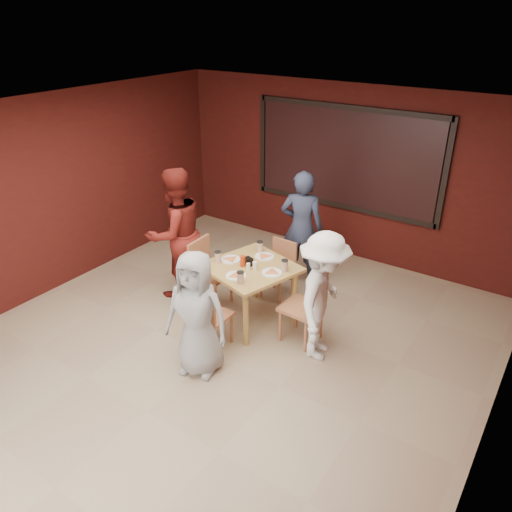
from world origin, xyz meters
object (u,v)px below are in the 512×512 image
Objects in this scene: chair_right at (307,305)px; diner_back at (301,228)px; diner_front at (197,314)px; chair_back at (280,265)px; diner_left at (176,233)px; diner_right at (323,297)px; dining_table at (251,273)px; chair_left at (207,268)px; chair_front at (208,314)px.

chair_right is 1.64m from diner_back.
chair_right is 0.63× the size of diner_front.
chair_right is 1.41m from diner_front.
diner_back is at bearing 86.90° from chair_back.
diner_right is (2.41, -0.16, -0.14)m from diner_left.
diner_front is 1.46m from diner_right.
diner_right is at bearing 30.05° from diner_front.
diner_right reaches higher than dining_table.
dining_table is 0.88m from chair_right.
diner_right reaches higher than chair_back.
chair_back is 1.05m from chair_left.
chair_left reaches higher than chair_front.
chair_left is at bearing -133.68° from chair_back.
diner_front is at bearing -85.40° from dining_table.
dining_table is at bearing -87.82° from chair_back.
chair_left is (-0.73, -0.76, 0.07)m from chair_back.
dining_table is 1.33× the size of chair_left.
diner_back reaches higher than chair_right.
diner_front is (0.85, -1.22, 0.22)m from chair_left.
chair_left is 0.67m from diner_left.
diner_front reaches higher than chair_right.
dining_table reaches higher than chair_front.
chair_front is 1.05× the size of chair_back.
dining_table is 0.85m from chair_front.
diner_right reaches higher than chair_front.
diner_front reaches higher than chair_front.
chair_left is 1.50m from diner_front.
chair_right is 0.59× the size of diner_right.
chair_back is at bearing 66.09° from diner_back.
diner_right is (1.12, -0.15, 0.10)m from dining_table.
chair_back is (-0.03, 0.78, -0.23)m from dining_table.
chair_back is 0.87× the size of chair_left.
chair_back is 0.55× the size of diner_front.
diner_left is 2.42m from diner_right.
chair_left is (-0.69, 0.84, 0.05)m from chair_front.
diner_front is at bearing 122.70° from diner_right.
chair_left is 1.90m from diner_right.
chair_front is 1.55m from diner_left.
chair_front is 0.91× the size of chair_left.
diner_back is (-0.00, 1.33, 0.17)m from dining_table.
chair_front is at bearing -139.71° from chair_right.
chair_back is 1.21m from chair_right.
diner_left reaches higher than diner_back.
chair_front is 1.40m from diner_right.
chair_left is 1.00× the size of chair_right.
diner_back is at bearing 24.24° from diner_right.
chair_left is at bearing 71.86° from diner_right.
diner_left reaches higher than chair_right.
diner_back is 1.85m from diner_right.
diner_front reaches higher than chair_back.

